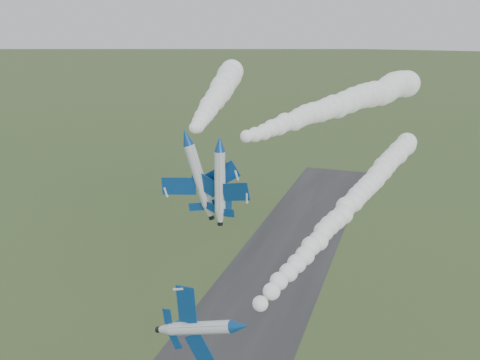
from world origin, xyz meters
name	(u,v)px	position (x,y,z in m)	size (l,w,h in m)	color
runway	(225,356)	(0.00, 30.00, 0.02)	(24.00, 260.00, 0.04)	#2B2B2D
jet_lead	(240,327)	(13.60, -2.28, 28.42)	(4.58, 12.22, 9.61)	silver
smoke_trail_jet_lead	(359,195)	(20.89, 39.58, 30.15)	(4.51, 78.61, 4.51)	white
jet_pair_left	(186,137)	(-0.71, 17.26, 43.42)	(11.06, 13.51, 4.21)	silver
smoke_trail_jet_pair_left	(218,94)	(-8.02, 48.64, 44.80)	(5.64, 58.02, 5.64)	white
jet_pair_right	(219,143)	(4.54, 16.13, 43.15)	(10.61, 12.15, 3.12)	silver
smoke_trail_jet_pair_right	(341,104)	(16.50, 43.75, 44.75)	(5.39, 54.28, 5.39)	white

